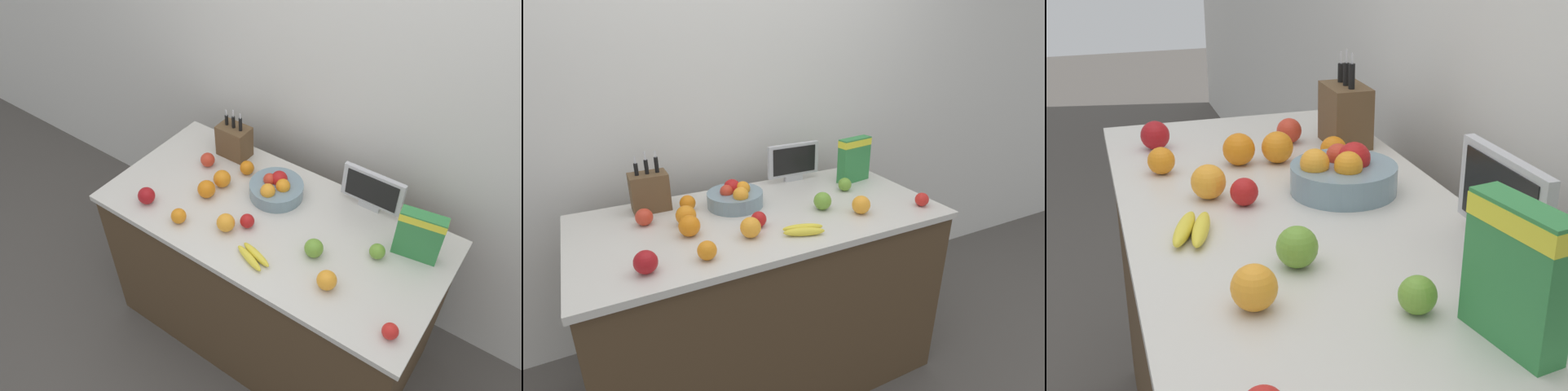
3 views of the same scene
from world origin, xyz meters
TOP-DOWN VIEW (x-y plane):
  - ground_plane at (0.00, 0.00)m, footprint 14.00×14.00m
  - wall_back at (0.00, 0.61)m, footprint 9.00×0.06m
  - counter at (0.00, 0.00)m, footprint 1.62×0.78m
  - knife_block at (-0.43, 0.28)m, footprint 0.17×0.11m
  - small_monitor at (0.34, 0.32)m, footprint 0.30×0.03m
  - cereal_box at (0.63, 0.17)m, footprint 0.20×0.09m
  - fruit_bowl at (-0.07, 0.14)m, footprint 0.26×0.26m
  - banana_bunch at (0.07, -0.25)m, footprint 0.18×0.12m
  - apple_near_bananas at (-0.06, -0.11)m, footprint 0.07×0.07m
  - apple_leftmost at (-0.55, -0.26)m, footprint 0.08×0.08m
  - apple_rear at (0.27, -0.08)m, footprint 0.08×0.08m
  - apple_rightmost at (-0.49, 0.12)m, footprint 0.07×0.07m
  - apple_middle at (0.71, -0.26)m, footprint 0.06×0.06m
  - apple_front at (0.50, 0.07)m, footprint 0.07×0.07m
  - orange_back_center at (-0.34, -0.06)m, footprint 0.09×0.09m
  - orange_front_left at (-0.33, 0.05)m, footprint 0.09×0.09m
  - orange_near_bowl at (0.40, -0.20)m, footprint 0.08×0.08m
  - orange_front_center at (-0.34, -0.27)m, footprint 0.07×0.07m
  - orange_front_right at (-0.13, -0.18)m, footprint 0.08×0.08m
  - orange_mid_left at (-0.29, 0.19)m, footprint 0.07×0.07m

SIDE VIEW (x-z plane):
  - ground_plane at x=0.00m, z-range 0.00..0.00m
  - counter at x=0.00m, z-range 0.00..0.91m
  - banana_bunch at x=0.07m, z-range 0.91..0.95m
  - apple_middle at x=0.71m, z-range 0.91..0.98m
  - apple_near_bananas at x=-0.06m, z-range 0.91..0.98m
  - apple_front at x=0.50m, z-range 0.91..0.98m
  - orange_front_center at x=-0.34m, z-range 0.91..0.98m
  - orange_mid_left at x=-0.29m, z-range 0.91..0.99m
  - apple_rightmost at x=-0.49m, z-range 0.91..0.99m
  - apple_leftmost at x=-0.55m, z-range 0.91..1.00m
  - apple_rear at x=0.27m, z-range 0.91..1.00m
  - orange_near_bowl at x=0.40m, z-range 0.91..1.00m
  - orange_front_right at x=-0.13m, z-range 0.91..1.00m
  - orange_front_left at x=-0.33m, z-range 0.91..1.00m
  - orange_back_center at x=-0.34m, z-range 0.91..1.00m
  - fruit_bowl at x=-0.07m, z-range 0.90..1.02m
  - knife_block at x=-0.43m, z-range 0.86..1.14m
  - small_monitor at x=0.34m, z-range 0.92..1.13m
  - cereal_box at x=0.63m, z-range 0.93..1.17m
  - wall_back at x=0.00m, z-range 0.00..2.60m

